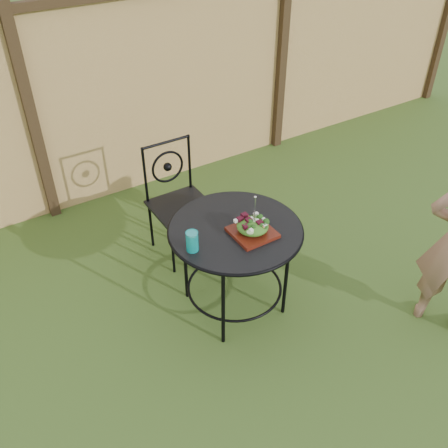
% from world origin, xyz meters
% --- Properties ---
extents(ground, '(60.00, 60.00, 0.00)m').
position_xyz_m(ground, '(0.00, 0.00, 0.00)').
color(ground, '#2B4315').
rests_on(ground, ground).
extents(fence, '(8.00, 0.12, 1.90)m').
position_xyz_m(fence, '(-0.00, 2.19, 0.95)').
color(fence, '#EBBD74').
rests_on(fence, ground).
extents(patio_table, '(0.92, 0.92, 0.72)m').
position_xyz_m(patio_table, '(-0.50, 0.26, 0.59)').
color(patio_table, black).
rests_on(patio_table, ground).
extents(patio_chair, '(0.46, 0.46, 0.95)m').
position_xyz_m(patio_chair, '(-0.52, 1.08, 0.50)').
color(patio_chair, black).
rests_on(patio_chair, ground).
extents(salad_plate, '(0.27, 0.27, 0.02)m').
position_xyz_m(salad_plate, '(-0.44, 0.15, 0.74)').
color(salad_plate, '#400F09').
rests_on(salad_plate, patio_table).
extents(salad, '(0.21, 0.21, 0.08)m').
position_xyz_m(salad, '(-0.44, 0.15, 0.79)').
color(salad, '#235614').
rests_on(salad, salad_plate).
extents(fork, '(0.01, 0.01, 0.18)m').
position_xyz_m(fork, '(-0.43, 0.15, 0.92)').
color(fork, silver).
rests_on(fork, salad).
extents(drinking_glass, '(0.08, 0.08, 0.14)m').
position_xyz_m(drinking_glass, '(-0.86, 0.21, 0.79)').
color(drinking_glass, '#0C9696').
rests_on(drinking_glass, patio_table).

